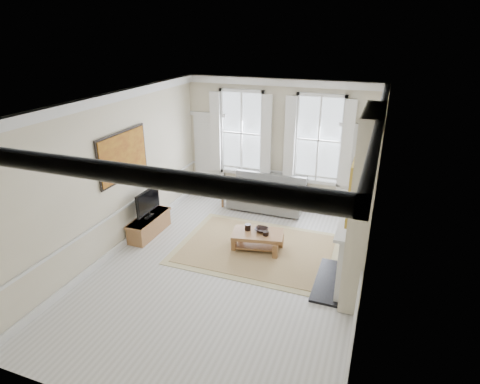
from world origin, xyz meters
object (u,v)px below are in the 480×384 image
at_px(side_table, 232,189).
at_px(tv_stand, 149,225).
at_px(sofa, 267,195).
at_px(coffee_table, 258,236).

height_order(side_table, tv_stand, side_table).
bearing_deg(sofa, side_table, -169.00).
bearing_deg(sofa, coffee_table, -78.74).
xyz_separation_m(sofa, coffee_table, (0.44, -2.21, -0.04)).
bearing_deg(coffee_table, side_table, 113.22).
distance_m(sofa, tv_stand, 3.27).
height_order(coffee_table, tv_stand, tv_stand).
height_order(sofa, coffee_table, sofa).
relative_size(side_table, tv_stand, 0.46).
bearing_deg(side_table, tv_stand, -118.95).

